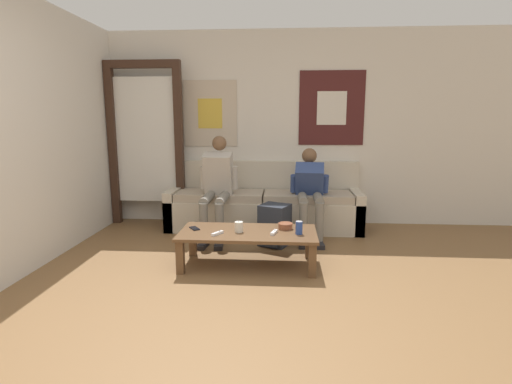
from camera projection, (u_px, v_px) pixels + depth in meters
The scene contains 14 objects.
ground_plane at pixel (224, 329), 2.73m from camera, with size 18.00×18.00×0.00m, color brown.
wall_back at pixel (255, 129), 5.37m from camera, with size 10.00×0.07×2.55m.
door_frame at pixel (146, 135), 5.27m from camera, with size 1.00×0.10×2.15m.
couch at pixel (264, 206), 5.21m from camera, with size 2.48×0.69×0.85m.
coffee_table at pixel (248, 236), 3.87m from camera, with size 1.32×0.62×0.34m.
person_seated_adult at pixel (217, 184), 4.81m from camera, with size 0.47×0.92×1.20m.
person_seated_teen at pixel (310, 189), 4.80m from camera, with size 0.47×0.93×1.05m.
backpack at pixel (274, 226), 4.50m from camera, with size 0.39×0.39×0.47m.
ceramic_bowl at pixel (285, 225), 3.94m from camera, with size 0.15×0.15×0.06m.
pillar_candle at pixel (239, 227), 3.83m from camera, with size 0.08×0.08×0.11m.
drink_can_blue at pixel (299, 228), 3.76m from camera, with size 0.07×0.07×0.12m.
game_controller_near_left at pixel (217, 233), 3.75m from camera, with size 0.10×0.14×0.03m.
game_controller_near_right at pixel (274, 232), 3.78m from camera, with size 0.07×0.15×0.03m.
cell_phone at pixel (195, 228), 3.94m from camera, with size 0.13×0.15×0.01m.
Camera 1 is at (0.40, -2.49, 1.43)m, focal length 28.00 mm.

